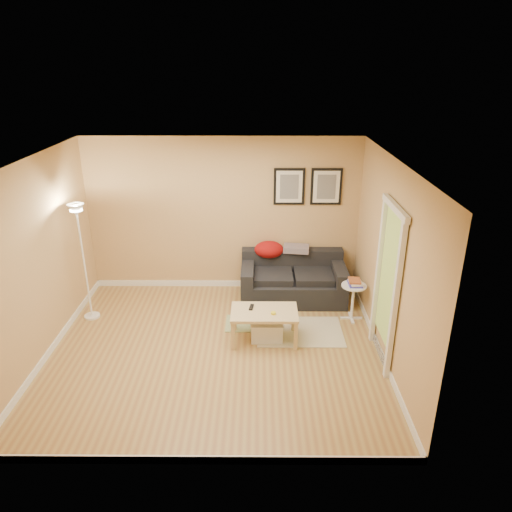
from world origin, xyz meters
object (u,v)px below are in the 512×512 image
coffee_table (264,326)px  floor_lamp (85,266)px  side_table (353,302)px  sofa (293,278)px  book_stack (355,282)px  storage_bin (267,330)px

coffee_table → floor_lamp: 2.82m
side_table → floor_lamp: (-4.02, 0.04, 0.58)m
coffee_table → side_table: size_ratio=1.61×
sofa → side_table: bearing=-37.9°
book_stack → coffee_table: bearing=-148.0°
sofa → side_table: size_ratio=2.95×
storage_bin → side_table: side_table is taller
sofa → coffee_table: bearing=-111.1°
floor_lamp → sofa: bearing=11.3°
storage_bin → floor_lamp: bearing=167.4°
storage_bin → book_stack: (1.33, 0.59, 0.48)m
book_stack → floor_lamp: (-4.04, 0.02, 0.25)m
coffee_table → storage_bin: (0.04, 0.03, -0.09)m
storage_bin → floor_lamp: floor_lamp is taller
sofa → coffee_table: sofa is taller
side_table → book_stack: size_ratio=2.24×
side_table → book_stack: book_stack is taller
sofa → coffee_table: size_ratio=1.83×
sofa → side_table: sofa is taller
sofa → floor_lamp: 3.26m
storage_bin → book_stack: 1.53m
sofa → side_table: 1.10m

